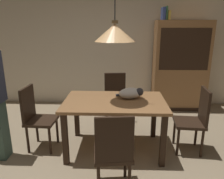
# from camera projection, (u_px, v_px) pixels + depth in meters

# --- Properties ---
(ground) EXTENTS (10.00, 10.00, 0.00)m
(ground) POSITION_uv_depth(u_px,v_px,m) (107.00, 174.00, 2.67)
(ground) COLOR #998466
(back_wall) EXTENTS (6.40, 0.10, 2.90)m
(back_wall) POSITION_uv_depth(u_px,v_px,m) (114.00, 40.00, 4.81)
(back_wall) COLOR beige
(back_wall) RESTS_ON ground
(dining_table) EXTENTS (1.40, 0.90, 0.75)m
(dining_table) POSITION_uv_depth(u_px,v_px,m) (115.00, 107.00, 3.05)
(dining_table) COLOR olive
(dining_table) RESTS_ON ground
(chair_far_back) EXTENTS (0.43, 0.43, 0.93)m
(chair_far_back) POSITION_uv_depth(u_px,v_px,m) (115.00, 97.00, 3.93)
(chair_far_back) COLOR black
(chair_far_back) RESTS_ON ground
(chair_left_side) EXTENTS (0.42, 0.42, 0.93)m
(chair_left_side) POSITION_uv_depth(u_px,v_px,m) (36.00, 115.00, 3.13)
(chair_left_side) COLOR black
(chair_left_side) RESTS_ON ground
(chair_near_front) EXTENTS (0.44, 0.44, 0.93)m
(chair_near_front) POSITION_uv_depth(u_px,v_px,m) (113.00, 150.00, 2.25)
(chair_near_front) COLOR black
(chair_near_front) RESTS_ON ground
(chair_right_side) EXTENTS (0.43, 0.43, 0.93)m
(chair_right_side) POSITION_uv_depth(u_px,v_px,m) (195.00, 118.00, 3.05)
(chair_right_side) COLOR black
(chair_right_side) RESTS_ON ground
(cat_sleeping) EXTENTS (0.41, 0.32, 0.16)m
(cat_sleeping) POSITION_uv_depth(u_px,v_px,m) (131.00, 93.00, 3.10)
(cat_sleeping) COLOR silver
(cat_sleeping) RESTS_ON dining_table
(pendant_lamp) EXTENTS (0.52, 0.52, 1.30)m
(pendant_lamp) POSITION_uv_depth(u_px,v_px,m) (115.00, 32.00, 2.77)
(pendant_lamp) COLOR #E0A86B
(hutch_bookcase) EXTENTS (1.12, 0.45, 1.85)m
(hutch_bookcase) POSITION_uv_depth(u_px,v_px,m) (180.00, 68.00, 4.60)
(hutch_bookcase) COLOR olive
(hutch_bookcase) RESTS_ON ground
(book_blue_wide) EXTENTS (0.06, 0.24, 0.24)m
(book_blue_wide) POSITION_uv_depth(u_px,v_px,m) (163.00, 14.00, 4.31)
(book_blue_wide) COLOR #384C93
(book_blue_wide) RESTS_ON hutch_bookcase
(book_green_slim) EXTENTS (0.03, 0.20, 0.26)m
(book_green_slim) POSITION_uv_depth(u_px,v_px,m) (166.00, 13.00, 4.31)
(book_green_slim) COLOR #427A4C
(book_green_slim) RESTS_ON hutch_bookcase
(book_yellow_short) EXTENTS (0.04, 0.20, 0.18)m
(book_yellow_short) POSITION_uv_depth(u_px,v_px,m) (169.00, 15.00, 4.32)
(book_yellow_short) COLOR gold
(book_yellow_short) RESTS_ON hutch_bookcase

